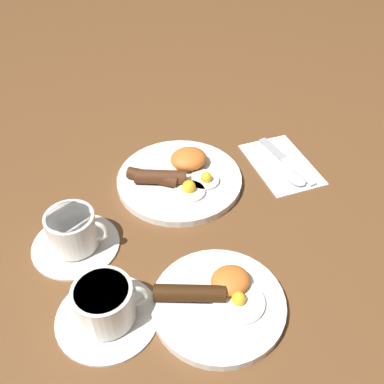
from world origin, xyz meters
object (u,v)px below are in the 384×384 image
teacup_far (105,306)px  spoon (290,174)px  teacup_near (73,234)px  breakfast_plate_far (218,300)px  knife (283,158)px  breakfast_plate_near (179,177)px

teacup_far → spoon: size_ratio=0.93×
teacup_far → teacup_near: bearing=-86.6°
breakfast_plate_far → spoon: size_ratio=1.23×
breakfast_plate_far → knife: 0.40m
breakfast_plate_near → breakfast_plate_far: breakfast_plate_near is taller
breakfast_plate_far → teacup_far: (0.17, -0.05, 0.02)m
knife → spoon: 0.06m
breakfast_plate_far → teacup_near: size_ratio=1.36×
breakfast_plate_near → breakfast_plate_far: bearing=78.6°
knife → spoon: (0.02, 0.05, 0.00)m
breakfast_plate_far → breakfast_plate_near: bearing=-101.4°
teacup_far → spoon: bearing=-159.3°
breakfast_plate_far → spoon: 0.35m
breakfast_plate_near → teacup_far: (0.23, 0.25, 0.02)m
teacup_far → spoon: 0.47m
breakfast_plate_far → teacup_far: 0.17m
spoon → teacup_far: bearing=-76.5°
teacup_far → spoon: teacup_far is taller
spoon → knife: bearing=154.5°
breakfast_plate_near → teacup_near: 0.25m
teacup_near → spoon: (-0.45, -0.00, -0.02)m
teacup_near → knife: teacup_near is taller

